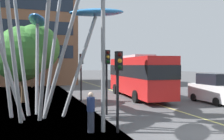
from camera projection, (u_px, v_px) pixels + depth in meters
ground at (184, 136)px, 10.01m from camera, size 120.00×240.00×0.10m
red_bus at (138, 74)px, 21.54m from camera, size 3.26×10.48×3.74m
traffic_light_kerb_near at (118, 74)px, 10.22m from camera, size 0.28×0.42×3.44m
traffic_light_kerb_far at (107, 68)px, 13.90m from camera, size 0.28×0.42×3.72m
traffic_light_island_mid at (81, 67)px, 19.43m from camera, size 0.28×0.42×3.76m
car_parked_mid at (214, 89)px, 18.53m from camera, size 2.02×4.02×2.23m
street_lamp at (109, 4)px, 10.49m from camera, size 1.38×0.44×8.84m
tree_pavement_near at (26, 51)px, 18.34m from camera, size 4.84×4.29×5.99m
tree_pavement_far at (34, 42)px, 31.56m from camera, size 4.98×4.21×8.11m
pedestrian at (91, 112)px, 10.41m from camera, size 0.34×0.34×1.72m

